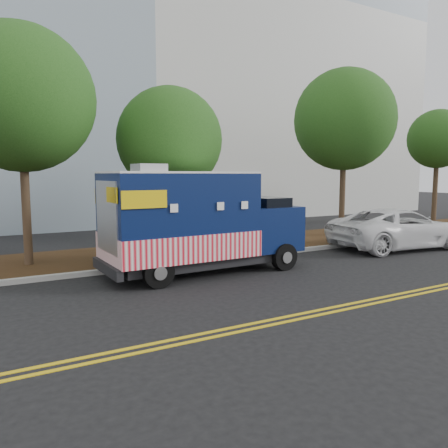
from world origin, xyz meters
TOP-DOWN VIEW (x-y plane):
  - ground at (0.00, 0.00)m, footprint 120.00×120.00m
  - curb at (0.00, 1.40)m, footprint 120.00×0.18m
  - mulch_strip at (0.00, 3.50)m, footprint 120.00×4.00m
  - centerline_near at (0.00, -4.45)m, footprint 120.00×0.10m
  - centerline_far at (0.00, -4.70)m, footprint 120.00×0.10m
  - office_building at (2.00, 22.00)m, footprint 46.00×20.00m
  - tree_a at (-5.73, 3.31)m, footprint 4.42×4.42m
  - tree_b at (-0.97, 3.16)m, footprint 3.73×3.73m
  - tree_c at (7.58, 3.27)m, footprint 4.55×4.55m
  - tree_d at (14.91, 3.64)m, footprint 3.17×3.17m
  - sign_post at (-3.63, 1.69)m, footprint 0.06×0.06m
  - food_truck at (-1.45, 0.13)m, footprint 6.21×2.48m
  - white_car at (7.58, 0.11)m, footprint 6.01×3.29m

SIDE VIEW (x-z plane):
  - ground at x=0.00m, z-range 0.00..0.00m
  - centerline_near at x=0.00m, z-range 0.00..0.01m
  - centerline_far at x=0.00m, z-range 0.00..0.01m
  - curb at x=0.00m, z-range 0.00..0.15m
  - mulch_strip at x=0.00m, z-range 0.00..0.15m
  - white_car at x=7.58m, z-range 0.00..1.60m
  - sign_post at x=-3.63m, z-range 0.00..2.40m
  - food_truck at x=-1.45m, z-range -0.15..3.09m
  - tree_b at x=-0.97m, z-range 1.14..7.19m
  - tree_d at x=14.91m, z-range 1.62..8.08m
  - tree_a at x=-5.73m, z-range 1.50..8.93m
  - tree_c at x=7.58m, z-range 1.56..9.24m
  - office_building at x=2.00m, z-range 0.00..30.40m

